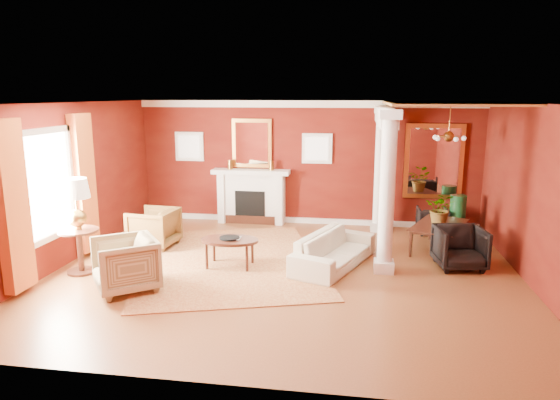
% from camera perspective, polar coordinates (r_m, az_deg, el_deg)
% --- Properties ---
extents(ground, '(8.00, 8.00, 0.00)m').
position_cam_1_polar(ground, '(8.78, 0.58, -8.27)').
color(ground, brown).
rests_on(ground, ground).
extents(room_shell, '(8.04, 7.04, 2.92)m').
position_cam_1_polar(room_shell, '(8.30, 0.61, 4.91)').
color(room_shell, '#62190D').
rests_on(room_shell, ground).
extents(fireplace, '(1.85, 0.42, 1.29)m').
position_cam_1_polar(fireplace, '(11.98, -3.30, 0.44)').
color(fireplace, white).
rests_on(fireplace, ground).
extents(overmantel_mirror, '(0.95, 0.07, 1.15)m').
position_cam_1_polar(overmantel_mirror, '(11.92, -3.24, 6.49)').
color(overmantel_mirror, gold).
rests_on(overmantel_mirror, fireplace).
extents(flank_window_left, '(0.70, 0.07, 0.70)m').
position_cam_1_polar(flank_window_left, '(12.36, -10.31, 6.04)').
color(flank_window_left, white).
rests_on(flank_window_left, room_shell).
extents(flank_window_right, '(0.70, 0.07, 0.70)m').
position_cam_1_polar(flank_window_right, '(11.72, 4.25, 5.89)').
color(flank_window_right, white).
rests_on(flank_window_right, room_shell).
extents(left_window, '(0.21, 2.55, 2.60)m').
position_cam_1_polar(left_window, '(9.24, -24.65, 0.81)').
color(left_window, white).
rests_on(left_window, room_shell).
extents(column_front, '(0.36, 0.36, 2.80)m').
position_cam_1_polar(column_front, '(8.62, 12.14, 0.94)').
color(column_front, white).
rests_on(column_front, ground).
extents(column_back, '(0.36, 0.36, 2.80)m').
position_cam_1_polar(column_back, '(11.28, 11.40, 3.54)').
color(column_back, white).
rests_on(column_back, ground).
extents(header_beam, '(0.30, 3.20, 0.32)m').
position_cam_1_polar(header_beam, '(10.08, 11.95, 9.35)').
color(header_beam, white).
rests_on(header_beam, column_front).
extents(amber_ceiling, '(2.30, 3.40, 0.04)m').
position_cam_1_polar(amber_ceiling, '(10.05, 18.72, 10.40)').
color(amber_ceiling, '#C58239').
rests_on(amber_ceiling, room_shell).
extents(dining_mirror, '(1.30, 0.07, 1.70)m').
position_cam_1_polar(dining_mirror, '(11.83, 17.17, 4.22)').
color(dining_mirror, gold).
rests_on(dining_mirror, room_shell).
extents(chandelier, '(0.60, 0.62, 0.75)m').
position_cam_1_polar(chandelier, '(10.13, 18.72, 6.88)').
color(chandelier, '#A67C34').
rests_on(chandelier, room_shell).
extents(crown_trim, '(8.00, 0.08, 0.16)m').
position_cam_1_polar(crown_trim, '(11.67, 3.08, 10.90)').
color(crown_trim, white).
rests_on(crown_trim, room_shell).
extents(base_trim, '(8.00, 0.08, 0.12)m').
position_cam_1_polar(base_trim, '(12.05, 2.94, -2.34)').
color(base_trim, white).
rests_on(base_trim, ground).
extents(rug, '(4.35, 5.06, 0.02)m').
position_cam_1_polar(rug, '(9.39, -5.80, -6.90)').
color(rug, maroon).
rests_on(rug, ground).
extents(sofa, '(1.32, 2.13, 0.80)m').
position_cam_1_polar(sofa, '(9.02, 6.20, -5.10)').
color(sofa, beige).
rests_on(sofa, ground).
extents(armchair_leopard, '(0.88, 0.92, 0.87)m').
position_cam_1_polar(armchair_leopard, '(10.41, -14.24, -2.88)').
color(armchair_leopard, black).
rests_on(armchair_leopard, ground).
extents(armchair_stripe, '(1.23, 1.24, 0.94)m').
position_cam_1_polar(armchair_stripe, '(8.25, -17.27, -6.75)').
color(armchair_stripe, tan).
rests_on(armchair_stripe, ground).
extents(coffee_table, '(1.03, 1.03, 0.52)m').
position_cam_1_polar(coffee_table, '(8.95, -5.77, -4.73)').
color(coffee_table, black).
rests_on(coffee_table, ground).
extents(coffee_book, '(0.17, 0.02, 0.23)m').
position_cam_1_polar(coffee_book, '(8.91, -5.63, -3.73)').
color(coffee_book, black).
rests_on(coffee_book, coffee_table).
extents(side_table, '(0.66, 0.66, 1.66)m').
position_cam_1_polar(side_table, '(9.13, -22.23, -0.94)').
color(side_table, black).
rests_on(side_table, ground).
extents(dining_table, '(1.08, 1.61, 0.85)m').
position_cam_1_polar(dining_table, '(10.33, 17.87, -3.28)').
color(dining_table, black).
rests_on(dining_table, ground).
extents(dining_chair_near, '(0.91, 0.87, 0.83)m').
position_cam_1_polar(dining_chair_near, '(9.43, 19.88, -4.94)').
color(dining_chair_near, black).
rests_on(dining_chair_near, ground).
extents(dining_chair_far, '(0.64, 0.60, 0.65)m').
position_cam_1_polar(dining_chair_far, '(11.55, 17.00, -2.13)').
color(dining_chair_far, black).
rests_on(dining_chair_far, ground).
extents(green_urn, '(0.38, 0.38, 0.92)m').
position_cam_1_polar(green_urn, '(11.52, 19.57, -2.16)').
color(green_urn, '#14401D').
rests_on(green_urn, ground).
extents(potted_plant, '(0.71, 0.75, 0.49)m').
position_cam_1_polar(potted_plant, '(10.19, 18.01, 0.38)').
color(potted_plant, '#26591E').
rests_on(potted_plant, dining_table).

